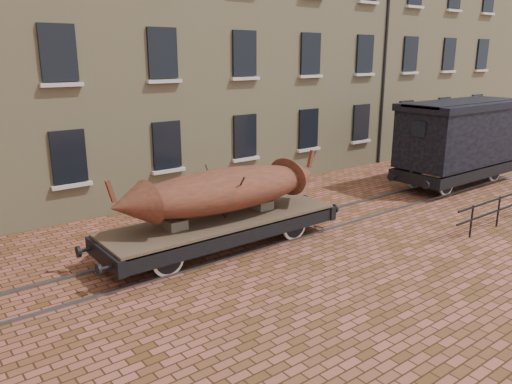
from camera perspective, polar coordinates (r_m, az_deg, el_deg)
ground at (r=16.38m, az=6.28°, el=-3.69°), size 90.00×90.00×0.00m
warehouse_cream at (r=25.27m, az=-4.66°, el=19.11°), size 40.00×10.19×14.00m
rail_track at (r=16.37m, az=6.28°, el=-3.60°), size 30.00×1.52×0.06m
flatcar_wagon at (r=14.08m, az=-3.90°, el=-3.73°), size 7.71×2.09×1.16m
iron_boat at (r=13.84m, az=-3.64°, el=0.28°), size 6.66×1.94×1.59m
goods_van at (r=22.46m, az=22.34°, el=6.25°), size 6.83×2.49×3.53m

